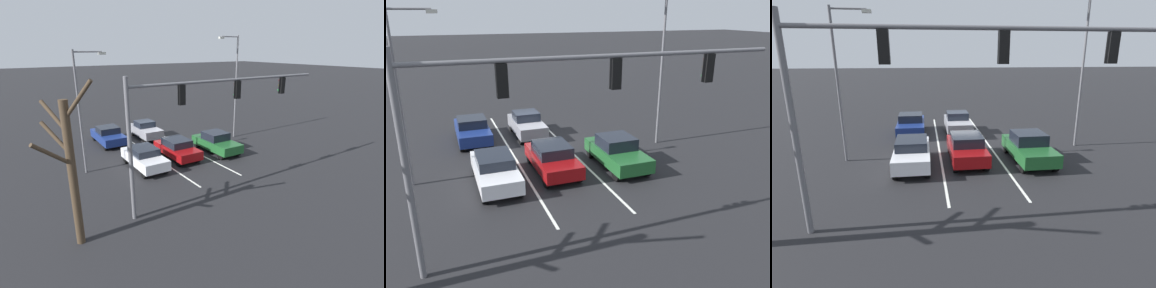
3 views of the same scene
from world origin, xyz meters
TOP-DOWN VIEW (x-y plane):
  - ground_plane at (0.00, 0.00)m, footprint 240.00×240.00m
  - lane_stripe_left_divider at (-1.60, 2.15)m, footprint 0.12×16.29m
  - lane_stripe_center_divider at (1.60, 2.15)m, footprint 0.12×16.29m
  - car_darkgreen_leftlane_front at (-3.10, 5.61)m, footprint 1.87×4.35m
  - car_white_rightlane_front at (3.11, 5.65)m, footprint 1.77×4.34m
  - car_maroon_midlane_front at (0.22, 5.16)m, footprint 1.82×4.25m
  - car_gray_midlane_second at (0.05, -0.89)m, footprint 1.71×4.05m
  - car_navy_rightlane_second at (3.41, -1.10)m, footprint 1.88×4.41m
  - traffic_signal_gantry at (2.20, 11.28)m, footprint 12.17×0.37m
  - street_lamp_right_shoulder at (6.49, 4.30)m, footprint 2.02×0.24m
  - street_lamp_left_shoulder at (-6.81, 3.18)m, footprint 2.07×0.24m

SIDE VIEW (x-z plane):
  - ground_plane at x=0.00m, z-range 0.00..0.00m
  - lane_stripe_left_divider at x=-1.60m, z-range 0.00..0.01m
  - lane_stripe_center_divider at x=1.60m, z-range 0.00..0.01m
  - car_navy_rightlane_second at x=3.41m, z-range 0.00..1.49m
  - car_maroon_midlane_front at x=0.22m, z-range 0.03..1.49m
  - car_white_rightlane_front at x=3.11m, z-range 0.04..1.52m
  - car_darkgreen_leftlane_front at x=-3.10m, z-range 0.00..1.58m
  - car_gray_midlane_second at x=0.05m, z-range 0.00..1.58m
  - street_lamp_right_shoulder at x=6.49m, z-range 0.62..8.45m
  - traffic_signal_gantry at x=2.20m, z-range 1.72..8.49m
  - street_lamp_left_shoulder at x=-6.81m, z-range 0.65..9.58m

